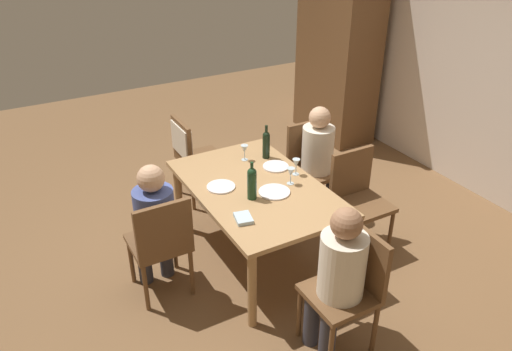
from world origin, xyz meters
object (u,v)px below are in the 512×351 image
object	(u,v)px
chair_far_right	(357,194)
wine_bottle_dark_red	(252,182)
chair_near	(161,241)
wine_bottle_tall_green	(266,144)
wine_glass_near_left	(296,164)
wine_glass_centre	(244,149)
dining_table	(256,194)
person_man_bearded	(319,155)
person_man_guest	(338,272)
chair_right_end	(350,282)
dinner_plate_guest_left	(221,187)
person_woman_host	(155,220)
chair_far_left	(312,162)
wine_glass_near_right	(291,173)
chair_left_end	(190,150)
dinner_plate_guest_right	(274,192)
dinner_plate_host	(276,166)
armoire_cabinet	(338,54)

from	to	relation	value
chair_far_right	wine_bottle_dark_red	bearing A→B (deg)	-6.52
chair_near	wine_bottle_tall_green	bearing A→B (deg)	22.34
wine_glass_near_left	wine_glass_centre	bearing A→B (deg)	-150.63
dining_table	person_man_bearded	size ratio (longest dim) A/B	1.39
person_man_guest	chair_right_end	bearing A→B (deg)	-90.00
wine_bottle_tall_green	dinner_plate_guest_left	xyz separation A→B (m)	(0.30, -0.61, -0.13)
person_woman_host	dinner_plate_guest_left	xyz separation A→B (m)	(-0.09, 0.62, 0.07)
chair_far_left	wine_glass_centre	world-z (taller)	chair_far_left
chair_far_left	chair_far_right	size ratio (longest dim) A/B	1.00
wine_glass_near_right	wine_glass_near_left	bearing A→B (deg)	131.73
chair_left_end	chair_near	bearing A→B (deg)	-31.11
wine_bottle_tall_green	dinner_plate_guest_left	world-z (taller)	wine_bottle_tall_green
dining_table	dinner_plate_guest_right	distance (m)	0.21
chair_far_right	wine_bottle_tall_green	distance (m)	0.94
chair_left_end	dinner_plate_host	world-z (taller)	chair_left_end
person_woman_host	wine_glass_near_left	xyz separation A→B (m)	(0.02, 1.29, 0.17)
armoire_cabinet	person_man_bearded	world-z (taller)	armoire_cabinet
armoire_cabinet	chair_far_right	size ratio (longest dim) A/B	2.37
chair_right_end	dinner_plate_guest_right	size ratio (longest dim) A/B	3.52
chair_near	wine_bottle_dark_red	world-z (taller)	wine_bottle_dark_red
dining_table	person_man_guest	distance (m)	1.18
chair_right_end	wine_glass_near_left	world-z (taller)	chair_right_end
person_man_guest	wine_bottle_tall_green	xyz separation A→B (m)	(-1.59, 0.36, 0.20)
person_woman_host	dinner_plate_guest_right	size ratio (longest dim) A/B	4.38
person_woman_host	wine_glass_near_right	distance (m)	1.18
armoire_cabinet	chair_far_left	size ratio (longest dim) A/B	2.37
chair_far_right	wine_bottle_tall_green	bearing A→B (deg)	-51.47
dining_table	chair_left_end	bearing A→B (deg)	-174.00
chair_far_right	dinner_plate_guest_right	size ratio (longest dim) A/B	3.52
dinner_plate_host	chair_near	bearing A→B (deg)	-76.25
person_woman_host	wine_bottle_tall_green	world-z (taller)	person_woman_host
dinner_plate_host	dining_table	bearing A→B (deg)	-56.90
armoire_cabinet	dinner_plate_guest_left	xyz separation A→B (m)	(1.78, -2.53, -0.36)
person_woman_host	wine_glass_near_left	size ratio (longest dim) A/B	7.68
wine_glass_near_left	person_man_bearded	bearing A→B (deg)	123.88
chair_far_right	wine_glass_near_right	bearing A→B (deg)	-14.98
armoire_cabinet	person_woman_host	distance (m)	3.68
armoire_cabinet	dining_table	world-z (taller)	armoire_cabinet
chair_left_end	wine_bottle_dark_red	size ratio (longest dim) A/B	2.82
armoire_cabinet	dinner_plate_guest_right	xyz separation A→B (m)	(2.07, -2.18, -0.36)
chair_near	dinner_plate_guest_right	world-z (taller)	chair_near
chair_far_right	person_man_bearded	distance (m)	0.62
dining_table	wine_glass_centre	bearing A→B (deg)	163.31
wine_glass_centre	wine_glass_near_right	bearing A→B (deg)	12.84
dinner_plate_guest_right	chair_near	bearing A→B (deg)	-94.90
dinner_plate_guest_left	dinner_plate_guest_right	world-z (taller)	same
wine_bottle_dark_red	dinner_plate_guest_right	size ratio (longest dim) A/B	1.25
armoire_cabinet	person_man_bearded	distance (m)	2.12
dinner_plate_host	wine_glass_near_left	bearing A→B (deg)	22.67
chair_right_end	chair_far_right	bearing A→B (deg)	-41.45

